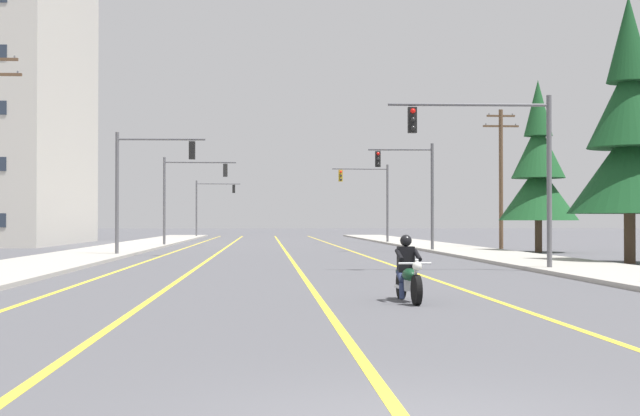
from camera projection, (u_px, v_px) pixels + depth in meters
name	position (u px, v px, depth m)	size (l,w,h in m)	color
lane_stripe_center	(285.00, 250.00, 52.23)	(0.16, 100.00, 0.01)	yellow
lane_stripe_left	(222.00, 251.00, 51.99)	(0.16, 100.00, 0.01)	yellow
lane_stripe_right	(349.00, 250.00, 52.47)	(0.16, 100.00, 0.01)	yellow
lane_stripe_far_left	(178.00, 251.00, 51.82)	(0.16, 100.00, 0.01)	yellow
sidewalk_kerb_right	(474.00, 252.00, 47.89)	(4.40, 110.00, 0.14)	#ADA89E
sidewalk_kerb_left	(99.00, 253.00, 46.60)	(4.40, 110.00, 0.14)	#ADA89E
motorcycle_with_rider	(408.00, 275.00, 19.03)	(0.70, 2.19, 1.46)	black
traffic_signal_near_right	(502.00, 153.00, 30.62)	(5.79, 0.37, 6.20)	#56565B
traffic_signal_near_left	(142.00, 175.00, 43.50)	(4.47, 0.37, 6.20)	#56565B
traffic_signal_mid_right	(414.00, 181.00, 49.79)	(3.76, 0.37, 6.20)	#56565B
traffic_signal_mid_left	(185.00, 187.00, 60.53)	(5.04, 0.37, 6.20)	#56565B
traffic_signal_far_right	(372.00, 192.00, 68.28)	(4.47, 0.52, 6.20)	#56565B
traffic_signal_far_left	(209.00, 200.00, 95.39)	(4.85, 0.54, 6.20)	#56565B
utility_pole_right_far	(501.00, 174.00, 55.18)	(2.29, 0.26, 8.83)	brown
conifer_tree_right_verge_near	(629.00, 140.00, 36.19)	(5.08, 5.08, 11.17)	#4C3828
conifer_tree_right_verge_far	(538.00, 173.00, 48.98)	(4.41, 4.41, 9.71)	#4C3828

